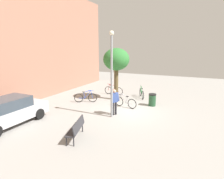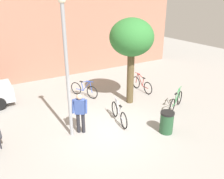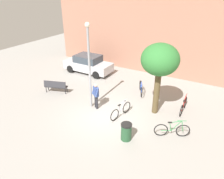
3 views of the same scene
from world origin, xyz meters
The scene contains 12 objects.
ground_plane centered at (0.00, 0.00, 0.00)m, with size 36.00×36.00×0.00m, color gray.
building_facade centered at (0.00, 8.55, 4.68)m, with size 19.41×2.00×9.35m, color #9E6B56.
lamppost centered at (-1.47, 0.42, 2.98)m, with size 0.28×0.28×5.17m.
person_by_lamppost centered at (-1.07, 0.41, 0.97)m, with size 0.62×0.51×1.67m.
park_bench centered at (-4.71, 0.71, 0.55)m, with size 1.67×0.97×0.92m.
plaza_tree centered at (2.25, 1.77, 3.25)m, with size 2.09×2.09×4.22m.
bicycle_blue centered at (0.54, 3.64, 0.38)m, with size 0.89×1.63×0.97m.
bicycle_silver centered at (0.69, 0.34, 0.38)m, with size 0.40×1.79×0.97m.
bicycle_red centered at (3.71, 2.68, 0.38)m, with size 0.08×1.81×0.97m.
bicycle_green centered at (3.77, 0.03, 0.38)m, with size 1.64×0.86×0.97m.
parked_car_silver centered at (-4.99, 5.04, 0.77)m, with size 4.20×1.82×1.55m.
trash_bin centered at (1.87, -1.34, 0.46)m, with size 0.55×0.55×0.91m.
Camera 3 is at (5.47, -8.99, 6.98)m, focal length 34.08 mm.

